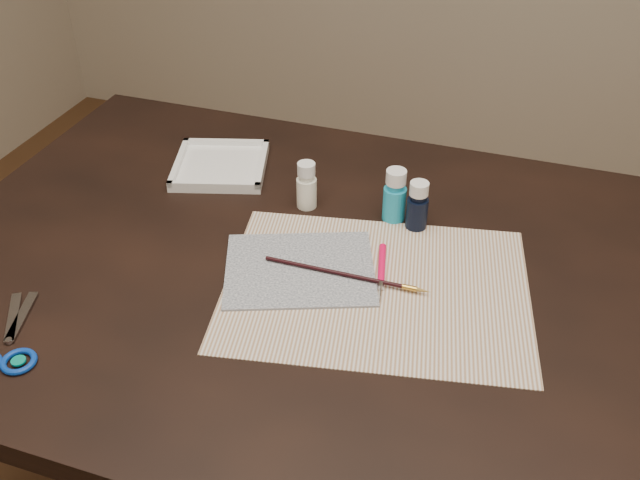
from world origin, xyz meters
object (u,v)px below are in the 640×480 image
(canvas, at_px, (300,269))
(palette_tray, at_px, (220,165))
(paper, at_px, (376,288))
(scissors, at_px, (6,333))
(paint_bottle_white, at_px, (307,185))
(paint_bottle_cyan, at_px, (395,195))
(paint_bottle_navy, at_px, (418,205))

(canvas, bearing_deg, palette_tray, 135.77)
(paper, bearing_deg, scissors, -150.44)
(palette_tray, bearing_deg, scissors, -100.36)
(paint_bottle_white, relative_size, paint_bottle_cyan, 0.90)
(canvas, distance_m, palette_tray, 0.35)
(paper, relative_size, paint_bottle_cyan, 4.79)
(paper, bearing_deg, paint_bottle_white, 134.36)
(paint_bottle_white, xyz_separation_m, palette_tray, (-0.20, 0.07, -0.03))
(scissors, relative_size, palette_tray, 1.10)
(canvas, bearing_deg, paint_bottle_white, 105.97)
(paper, bearing_deg, canvas, 178.67)
(canvas, height_order, paint_bottle_cyan, paint_bottle_cyan)
(scissors, xyz_separation_m, palette_tray, (0.09, 0.51, 0.01))
(canvas, xyz_separation_m, paint_bottle_cyan, (0.11, 0.19, 0.04))
(paint_bottle_navy, relative_size, scissors, 0.47)
(paint_bottle_white, height_order, scissors, paint_bottle_white)
(canvas, xyz_separation_m, paint_bottle_white, (-0.05, 0.18, 0.04))
(palette_tray, bearing_deg, paint_bottle_white, -18.34)
(paint_bottle_cyan, bearing_deg, paint_bottle_navy, -16.56)
(scissors, height_order, palette_tray, palette_tray)
(paper, relative_size, scissors, 2.45)
(paint_bottle_navy, distance_m, palette_tray, 0.40)
(palette_tray, bearing_deg, paper, -33.26)
(canvas, height_order, scissors, scissors)
(paper, xyz_separation_m, scissors, (-0.47, -0.27, 0.00))
(paint_bottle_white, height_order, paint_bottle_cyan, paint_bottle_cyan)
(paint_bottle_cyan, xyz_separation_m, scissors, (-0.45, -0.46, -0.04))
(paint_bottle_white, distance_m, paint_bottle_cyan, 0.16)
(paper, height_order, paint_bottle_white, paint_bottle_white)
(paint_bottle_navy, bearing_deg, canvas, -130.17)
(palette_tray, bearing_deg, paint_bottle_cyan, -8.90)
(paper, distance_m, scissors, 0.54)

